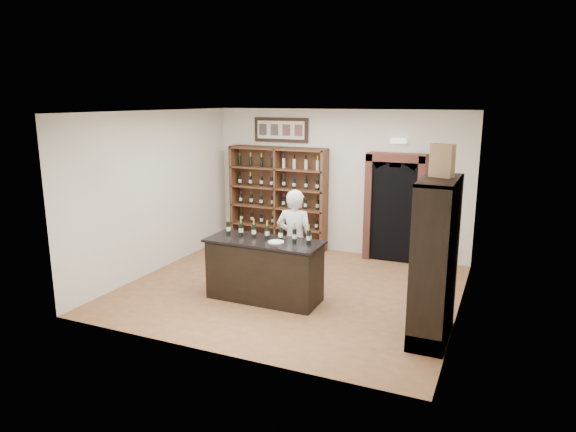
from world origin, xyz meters
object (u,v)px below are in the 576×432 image
Objects in this scene: shopkeeper at (295,240)px; wine_crate at (442,161)px; counter_bottle_0 at (228,228)px; wine_shelf at (279,197)px; tasting_counter at (265,270)px; side_cabinet at (436,285)px.

wine_crate is at bearing 156.57° from shopkeeper.
counter_bottle_0 is 3.65m from wine_crate.
wine_crate is (3.78, -3.11, 1.32)m from wine_shelf.
side_cabinet reaches higher than tasting_counter.
wine_shelf is 5.08× the size of wine_crate.
side_cabinet is at bearing -6.73° from counter_bottle_0.
wine_crate is at bearing 109.35° from side_cabinet.
wine_crate reaches higher than wine_shelf.
wine_shelf is 2.85m from counter_bottle_0.
tasting_counter is 4.34× the size of wine_crate.
shopkeeper is at bearing -178.65° from wine_crate.
counter_bottle_0 is at bearing 173.27° from side_cabinet.
side_cabinet is 2.61m from shopkeeper.
wine_shelf is 5.07m from wine_crate.
counter_bottle_0 is 0.17× the size of shopkeeper.
counter_bottle_0 reaches higher than tasting_counter.
counter_bottle_0 is at bearing 20.81° from shopkeeper.
side_cabinet is (3.44, -0.41, -0.35)m from counter_bottle_0.
wine_crate reaches higher than counter_bottle_0.
wine_shelf is 1.00× the size of side_cabinet.
wine_shelf is at bearing 97.66° from counter_bottle_0.
side_cabinet is 5.08× the size of wine_crate.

